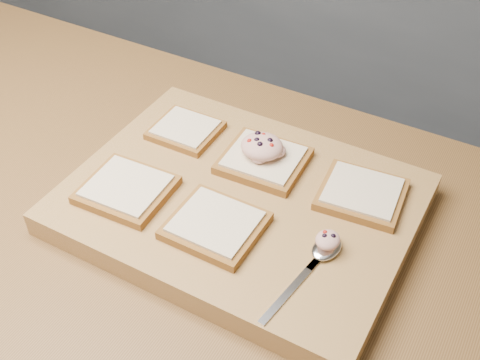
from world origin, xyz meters
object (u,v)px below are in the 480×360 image
object	(u,v)px
cutting_board	(240,204)
spoon	(322,254)
bread_far_center	(264,160)
tuna_salad_dollop	(262,146)

from	to	relation	value
cutting_board	spoon	bearing A→B (deg)	-18.51
bread_far_center	tuna_salad_dollop	bearing A→B (deg)	161.03
spoon	bread_far_center	bearing A→B (deg)	140.08
cutting_board	bread_far_center	world-z (taller)	bread_far_center
cutting_board	spoon	size ratio (longest dim) A/B	2.82
bread_far_center	tuna_salad_dollop	xyz separation A→B (m)	(-0.00, 0.00, 0.03)
bread_far_center	cutting_board	bearing A→B (deg)	-88.76
bread_far_center	tuna_salad_dollop	size ratio (longest dim) A/B	1.97
tuna_salad_dollop	spoon	distance (m)	0.22
bread_far_center	tuna_salad_dollop	world-z (taller)	tuna_salad_dollop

